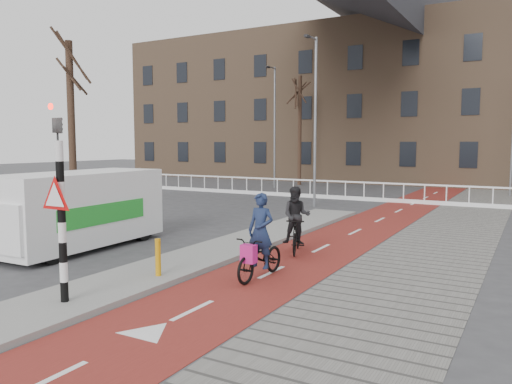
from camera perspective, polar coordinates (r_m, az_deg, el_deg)
The scene contains 15 objects.
ground at distance 10.77m, azimuth -10.53°, elevation -10.41°, with size 120.00×120.00×0.00m, color #38383A.
bike_lane at distance 18.88m, azimuth 13.15°, elevation -3.53°, with size 2.50×60.00×0.01m, color maroon.
sidewalk at distance 18.31m, azimuth 21.61°, elevation -4.07°, with size 3.00×60.00×0.01m, color slate.
curb_island at distance 14.31m, azimuth -2.33°, elevation -6.07°, with size 1.80×16.00×0.12m, color gray.
traffic_signal at distance 9.42m, azimuth -21.50°, elevation -0.67°, with size 0.80×0.80×3.68m.
bollard at distance 10.97m, azimuth -11.13°, elevation -7.33°, with size 0.12×0.12×0.80m, color orange.
cyclist_near at distance 10.91m, azimuth 0.53°, elevation -6.66°, with size 0.67×1.81×1.88m.
cyclist_far at distance 13.43m, azimuth 4.64°, elevation -3.85°, with size 0.99×1.71×1.79m.
van at distance 14.86m, azimuth -19.66°, elevation -1.78°, with size 2.19×5.06×2.14m.
railing at distance 27.64m, azimuth 4.30°, elevation 0.09°, with size 28.00×0.10×0.99m.
townhouse_row at distance 41.35m, azimuth 16.07°, elevation 12.14°, with size 46.00×10.00×15.90m.
tree_left at distance 23.37m, azimuth -20.33°, elevation 7.02°, with size 0.32×0.32×7.34m, color black.
tree_mid at distance 35.47m, azimuth 5.01°, elevation 6.97°, with size 0.26×0.26×7.62m, color black.
streetlight_near at distance 23.35m, azimuth 6.78°, elevation 7.82°, with size 0.12×0.12×7.74m, color slate.
streetlight_left at distance 33.04m, azimuth 2.14°, elevation 7.32°, with size 0.12×0.12×7.89m, color slate.
Camera 1 is at (6.69, -7.91, 2.96)m, focal length 35.00 mm.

